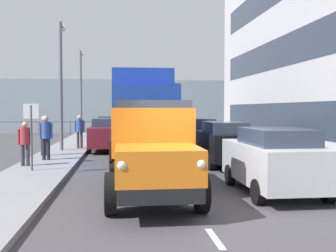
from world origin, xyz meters
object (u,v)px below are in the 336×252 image
lamp_post_far (81,85)px  pedestrian_strolling (44,132)px  pedestrian_couple_a (25,140)px  car_silver_kerbside_near (274,160)px  pedestrian_couple_b (80,129)px  street_sign (31,125)px  car_grey_oppositeside_1 (110,128)px  lorry_cargo_blue (141,112)px  truck_vintage_orange (152,152)px  lamp_post_promenade (61,74)px  car_navy_kerbside_2 (197,134)px  car_black_kerbside_1 (223,143)px  pedestrian_in_dark_coat (46,134)px  car_maroon_oppositeside_0 (107,134)px

lamp_post_far → pedestrian_strolling: bearing=88.3°
pedestrian_couple_a → pedestrian_strolling: size_ratio=0.91×
car_silver_kerbside_near → pedestrian_couple_b: (6.21, -11.23, 0.29)m
lamp_post_far → street_sign: (-0.05, 16.80, -2.32)m
car_grey_oppositeside_1 → lorry_cargo_blue: bearing=99.9°
street_sign → truck_vintage_orange: bearing=132.5°
pedestrian_strolling → lamp_post_promenade: bearing=-99.7°
car_navy_kerbside_2 → pedestrian_couple_b: (6.21, -0.57, 0.29)m
car_black_kerbside_1 → lamp_post_far: size_ratio=0.63×
car_silver_kerbside_near → pedestrian_couple_a: (7.50, -4.88, 0.20)m
car_grey_oppositeside_1 → pedestrian_strolling: 9.55m
truck_vintage_orange → lamp_post_promenade: lamp_post_promenade is taller
car_silver_kerbside_near → car_black_kerbside_1: same height
pedestrian_in_dark_coat → lamp_post_far: bearing=-90.0°
pedestrian_in_dark_coat → street_sign: size_ratio=0.80×
lorry_cargo_blue → pedestrian_in_dark_coat: bearing=16.6°
car_maroon_oppositeside_0 → pedestrian_in_dark_coat: bearing=64.2°
pedestrian_couple_b → lamp_post_promenade: lamp_post_promenade is taller
pedestrian_strolling → street_sign: 4.40m
truck_vintage_orange → car_navy_kerbside_2: size_ratio=1.32×
pedestrian_couple_a → lamp_post_promenade: (-0.48, -5.61, 2.88)m
lorry_cargo_blue → car_silver_kerbside_near: 8.40m
car_black_kerbside_1 → lamp_post_promenade: 9.28m
car_silver_kerbside_near → car_navy_kerbside_2: 10.66m
car_black_kerbside_1 → car_grey_oppositeside_1: (4.80, -12.01, 0.00)m
car_black_kerbside_1 → lamp_post_far: (7.06, -15.28, 3.11)m
pedestrian_couple_a → lamp_post_promenade: lamp_post_promenade is taller
truck_vintage_orange → street_sign: (3.76, -4.10, 0.50)m
truck_vintage_orange → street_sign: bearing=-47.5°
pedestrian_strolling → pedestrian_couple_b: (-1.21, -3.14, -0.01)m
car_maroon_oppositeside_0 → car_grey_oppositeside_1: 6.05m
car_maroon_oppositeside_0 → lamp_post_promenade: size_ratio=0.67×
car_black_kerbside_1 → car_navy_kerbside_2: size_ratio=0.96×
car_maroon_oppositeside_0 → car_grey_oppositeside_1: bearing=-90.0°
pedestrian_in_dark_coat → pedestrian_strolling: size_ratio=1.02×
lorry_cargo_blue → pedestrian_couple_b: size_ratio=4.70×
lamp_post_promenade → street_sign: lamp_post_promenade is taller
car_navy_kerbside_2 → car_maroon_oppositeside_0: 4.83m
pedestrian_in_dark_coat → pedestrian_couple_b: pedestrian_in_dark_coat is taller
lamp_post_promenade → lamp_post_far: 10.05m
lorry_cargo_blue → pedestrian_couple_b: bearing=-48.8°
car_grey_oppositeside_1 → pedestrian_in_dark_coat: bearing=78.1°
pedestrian_in_dark_coat → lamp_post_promenade: bearing=-90.7°
pedestrian_in_dark_coat → pedestrian_couple_b: size_ratio=1.03×
car_maroon_oppositeside_0 → car_grey_oppositeside_1: same height
car_silver_kerbside_near → lamp_post_promenade: (7.01, -10.49, 3.08)m
car_navy_kerbside_2 → car_grey_oppositeside_1: size_ratio=0.96×
car_navy_kerbside_2 → pedestrian_in_dark_coat: (7.06, 4.13, 0.32)m
lamp_post_far → car_silver_kerbside_near: bearing=109.0°
car_navy_kerbside_2 → lamp_post_far: 12.53m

